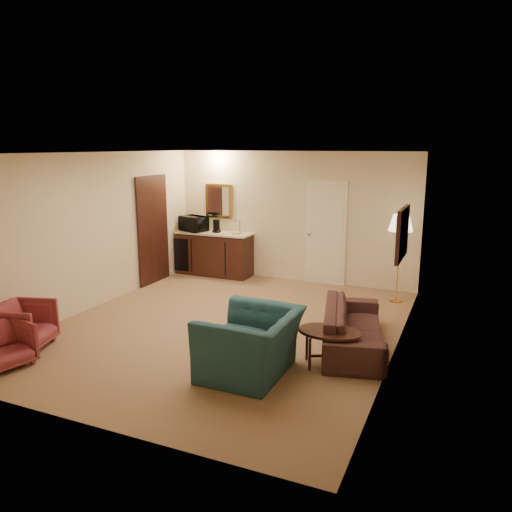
{
  "coord_description": "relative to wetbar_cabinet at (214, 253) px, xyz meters",
  "views": [
    {
      "loc": [
        3.29,
        -6.42,
        2.7
      ],
      "look_at": [
        0.28,
        0.5,
        1.03
      ],
      "focal_mm": 35.0,
      "sensor_mm": 36.0,
      "label": 1
    }
  ],
  "objects": [
    {
      "name": "rose_chair_near",
      "position": [
        -0.5,
        -4.55,
        -0.11
      ],
      "size": [
        0.81,
        0.83,
        0.7
      ],
      "primitive_type": "imported",
      "rotation": [
        0.0,
        0.0,
        1.85
      ],
      "color": "brown",
      "rests_on": "ground"
    },
    {
      "name": "floor_lamp",
      "position": [
        3.85,
        -0.4,
        0.32
      ],
      "size": [
        0.52,
        0.52,
        1.56
      ],
      "primitive_type": "cube",
      "rotation": [
        0.0,
        0.0,
        -0.32
      ],
      "color": "#C78C42",
      "rests_on": "ground"
    },
    {
      "name": "coffee_table",
      "position": [
        3.45,
        -3.42,
        -0.23
      ],
      "size": [
        0.95,
        0.82,
        0.46
      ],
      "primitive_type": "cube",
      "rotation": [
        0.0,
        0.0,
        0.42
      ],
      "color": "black",
      "rests_on": "ground"
    },
    {
      "name": "waste_bin",
      "position": [
        0.65,
        -0.07,
        -0.32
      ],
      "size": [
        0.26,
        0.26,
        0.27
      ],
      "primitive_type": "cylinder",
      "rotation": [
        0.0,
        0.0,
        0.24
      ],
      "color": "black",
      "rests_on": "ground"
    },
    {
      "name": "wetbar_cabinet",
      "position": [
        0.0,
        0.0,
        0.0
      ],
      "size": [
        1.64,
        0.58,
        0.92
      ],
      "primitive_type": "cube",
      "color": "#331810",
      "rests_on": "ground"
    },
    {
      "name": "sofa",
      "position": [
        3.6,
        -2.72,
        -0.07
      ],
      "size": [
        1.03,
        2.06,
        0.77
      ],
      "primitive_type": "imported",
      "rotation": [
        0.0,
        0.0,
        1.81
      ],
      "color": "black",
      "rests_on": "ground"
    },
    {
      "name": "rose_chair_far",
      "position": [
        -0.25,
        -5.07,
        -0.16
      ],
      "size": [
        0.68,
        0.71,
        0.61
      ],
      "primitive_type": "imported",
      "rotation": [
        0.0,
        0.0,
        1.32
      ],
      "color": "brown",
      "rests_on": "ground"
    },
    {
      "name": "microwave",
      "position": [
        -0.46,
        -0.05,
        0.66
      ],
      "size": [
        0.65,
        0.5,
        0.39
      ],
      "primitive_type": "imported",
      "rotation": [
        0.0,
        0.0,
        -0.34
      ],
      "color": "black",
      "rests_on": "wetbar_cabinet"
    },
    {
      "name": "teal_armchair",
      "position": [
        2.65,
        -4.04,
        0.06
      ],
      "size": [
        0.77,
        1.19,
        1.04
      ],
      "primitive_type": "imported",
      "rotation": [
        0.0,
        0.0,
        -1.57
      ],
      "color": "#1C3C46",
      "rests_on": "ground"
    },
    {
      "name": "ground",
      "position": [
        1.65,
        -2.72,
        -0.46
      ],
      "size": [
        6.0,
        6.0,
        0.0
      ],
      "primitive_type": "plane",
      "color": "#976C4D",
      "rests_on": "ground"
    },
    {
      "name": "room_walls",
      "position": [
        1.55,
        -1.95,
        1.26
      ],
      "size": [
        5.02,
        6.01,
        2.61
      ],
      "color": "beige",
      "rests_on": "ground"
    },
    {
      "name": "coffee_maker",
      "position": [
        0.07,
        -0.01,
        0.59
      ],
      "size": [
        0.16,
        0.16,
        0.27
      ],
      "primitive_type": "cylinder",
      "rotation": [
        0.0,
        0.0,
        -0.16
      ],
      "color": "black",
      "rests_on": "wetbar_cabinet"
    }
  ]
}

